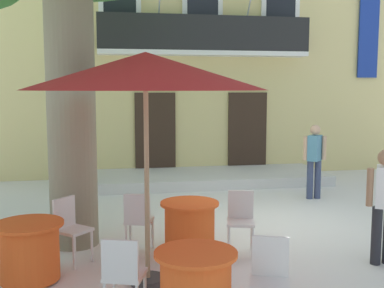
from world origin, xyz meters
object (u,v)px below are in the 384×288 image
(cafe_chair_near_tree_1, at_px, (270,276))
(pedestrian_near_entrance, at_px, (384,200))
(cafe_chair_middle_0, at_px, (241,217))
(cafe_chair_middle_1, at_px, (138,218))
(cafe_table_near_tree, at_px, (196,286))
(cafe_chair_front_1, at_px, (70,225))
(cafe_umbrella, at_px, (146,72))
(cafe_table_middle, at_px, (190,226))
(cafe_chair_near_tree_0, at_px, (123,272))
(pedestrian_mid_plaza, at_px, (314,157))
(cafe_table_front, at_px, (29,251))
(ground_planter_left, at_px, (78,172))

(cafe_chair_near_tree_1, xyz_separation_m, pedestrian_near_entrance, (2.12, 1.38, 0.37))
(cafe_chair_middle_0, height_order, cafe_chair_middle_1, same)
(cafe_table_near_tree, height_order, cafe_chair_front_1, cafe_chair_front_1)
(cafe_chair_near_tree_1, xyz_separation_m, cafe_umbrella, (-1.13, 1.28, 2.08))
(cafe_table_middle, bearing_deg, cafe_chair_middle_0, -9.32)
(cafe_chair_front_1, distance_m, pedestrian_near_entrance, 4.35)
(cafe_chair_near_tree_0, relative_size, cafe_chair_middle_0, 1.00)
(cafe_table_near_tree, xyz_separation_m, cafe_umbrella, (-0.40, 1.09, 2.22))
(pedestrian_near_entrance, bearing_deg, cafe_chair_middle_0, 155.74)
(cafe_chair_middle_0, height_order, pedestrian_mid_plaza, pedestrian_mid_plaza)
(cafe_table_middle, xyz_separation_m, cafe_umbrella, (-0.71, -1.03, 2.22))
(pedestrian_near_entrance, bearing_deg, cafe_table_near_tree, -157.41)
(cafe_chair_near_tree_0, xyz_separation_m, cafe_chair_middle_1, (0.30, 2.06, 0.00))
(cafe_chair_front_1, xyz_separation_m, cafe_umbrella, (1.00, -0.93, 2.08))
(cafe_chair_middle_0, relative_size, cafe_chair_front_1, 1.00)
(cafe_table_front, distance_m, cafe_umbrella, 2.67)
(cafe_chair_middle_1, bearing_deg, cafe_table_near_tree, -78.78)
(cafe_table_middle, xyz_separation_m, pedestrian_mid_plaza, (3.29, 2.93, 0.53))
(cafe_table_middle, distance_m, pedestrian_near_entrance, 2.75)
(cafe_chair_middle_0, xyz_separation_m, cafe_table_front, (-2.91, -0.58, -0.14))
(cafe_chair_near_tree_1, bearing_deg, cafe_table_front, 148.14)
(pedestrian_mid_plaza, bearing_deg, ground_planter_left, 159.29)
(cafe_chair_near_tree_1, relative_size, cafe_chair_middle_0, 1.00)
(cafe_chair_middle_1, height_order, ground_planter_left, cafe_chair_middle_1)
(cafe_chair_near_tree_0, distance_m, cafe_table_middle, 2.22)
(cafe_chair_middle_0, bearing_deg, pedestrian_near_entrance, -24.26)
(pedestrian_near_entrance, bearing_deg, pedestrian_mid_plaza, 79.04)
(cafe_chair_near_tree_0, height_order, cafe_umbrella, cafe_umbrella)
(cafe_table_near_tree, distance_m, cafe_chair_near_tree_0, 0.77)
(cafe_table_front, distance_m, ground_planter_left, 5.60)
(cafe_chair_front_1, xyz_separation_m, pedestrian_near_entrance, (4.25, -0.83, 0.37))
(cafe_chair_near_tree_0, bearing_deg, cafe_chair_near_tree_1, -13.75)
(cafe_umbrella, relative_size, pedestrian_near_entrance, 1.81)
(cafe_chair_front_1, bearing_deg, cafe_table_middle, 3.42)
(cafe_table_middle, xyz_separation_m, pedestrian_near_entrance, (2.54, -0.93, 0.51))
(pedestrian_mid_plaza, bearing_deg, cafe_table_middle, -138.31)
(cafe_table_near_tree, height_order, cafe_chair_middle_0, cafe_chair_middle_0)
(cafe_table_front, bearing_deg, cafe_umbrella, -12.61)
(cafe_chair_front_1, bearing_deg, cafe_chair_near_tree_0, -70.14)
(ground_planter_left, distance_m, pedestrian_near_entrance, 7.32)
(pedestrian_near_entrance, relative_size, pedestrian_mid_plaza, 0.98)
(cafe_chair_near_tree_1, height_order, cafe_chair_front_1, same)
(cafe_table_near_tree, distance_m, ground_planter_left, 7.18)
(cafe_chair_middle_0, distance_m, cafe_table_front, 2.97)
(cafe_umbrella, bearing_deg, cafe_table_front, 167.39)
(cafe_umbrella, distance_m, ground_planter_left, 6.42)
(cafe_chair_middle_0, xyz_separation_m, cafe_umbrella, (-1.45, -0.91, 2.08))
(cafe_table_front, height_order, pedestrian_mid_plaza, pedestrian_mid_plaza)
(cafe_table_front, distance_m, cafe_chair_front_1, 0.77)
(cafe_table_near_tree, xyz_separation_m, cafe_chair_middle_0, (1.05, 1.99, 0.14))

